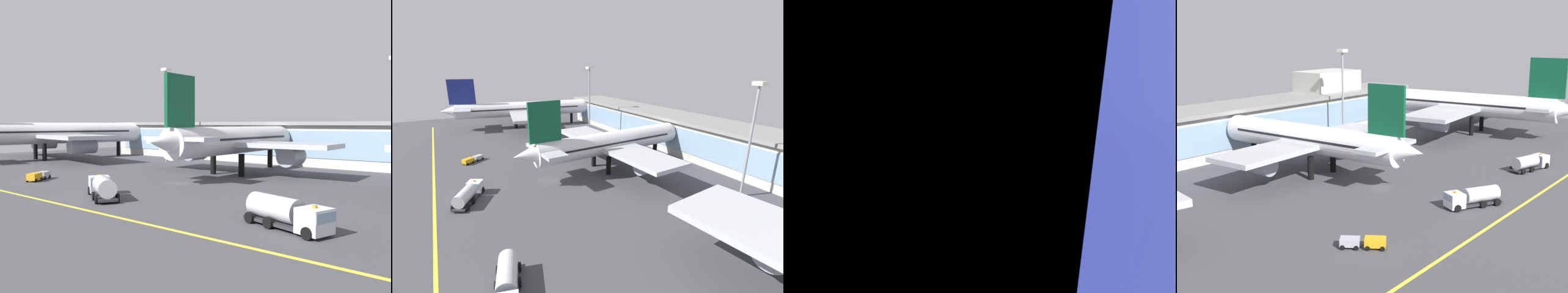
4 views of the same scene
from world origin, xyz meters
TOP-DOWN VIEW (x-y plane):
  - ground_plane at (0.00, 0.00)m, footprint 180.00×180.00m
  - taxiway_centreline_stripe at (0.00, -22.00)m, footprint 144.00×0.50m
  - terminal_building at (2.17, 42.47)m, footprint 120.56×14.00m
  - airliner_near_right at (-0.22, 16.03)m, footprint 39.05×47.24m
  - airliner_far_right at (52.85, 12.79)m, footprint 48.58×56.93m
  - fuel_tanker_truck at (27.12, -15.11)m, footprint 9.36×4.93m
  - baggage_tug_near at (1.25, -16.16)m, footprint 9.09×6.50m
  - service_truck_far at (-20.59, -13.00)m, footprint 4.44×5.49m
  - apron_light_mast_west at (24.56, 29.64)m, footprint 1.80×1.80m

SIDE VIEW (x-z plane):
  - ground_plane at x=0.00m, z-range 0.00..0.00m
  - taxiway_centreline_stripe at x=0.00m, z-range 0.00..0.01m
  - service_truck_far at x=-20.59m, z-range 0.09..1.49m
  - fuel_tanker_truck at x=27.12m, z-range 0.06..2.96m
  - baggage_tug_near at x=1.25m, z-range 0.06..2.96m
  - terminal_building at x=2.17m, z-range -2.09..13.24m
  - airliner_near_right at x=-0.22m, z-range -2.34..15.06m
  - airliner_far_right at x=52.85m, z-range -2.63..16.89m
  - apron_light_mast_west at x=24.56m, z-range 3.53..25.11m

